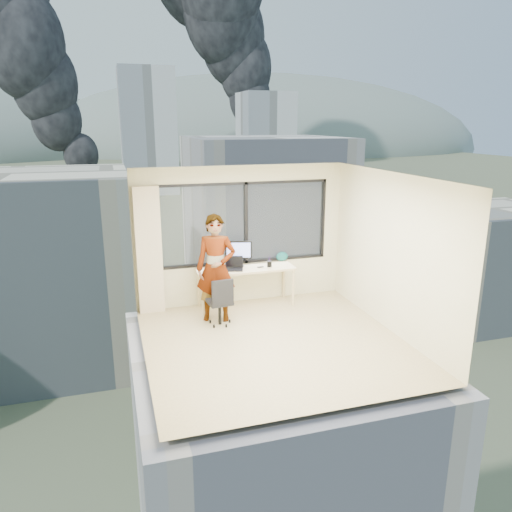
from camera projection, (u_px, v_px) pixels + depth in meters
name	position (u px, v px, depth m)	size (l,w,h in m)	color
floor	(274.00, 342.00, 7.69)	(4.00, 4.00, 0.01)	tan
ceiling	(276.00, 177.00, 7.00)	(4.00, 4.00, 0.01)	white
wall_front	(333.00, 311.00, 5.50)	(4.00, 0.01, 2.60)	beige
wall_left	(140.00, 275.00, 6.79)	(0.01, 4.00, 2.60)	beige
wall_right	(392.00, 253.00, 7.91)	(0.01, 4.00, 2.60)	beige
window_wall	(243.00, 223.00, 9.15)	(3.30, 0.16, 1.55)	black
curtain	(149.00, 251.00, 8.64)	(0.45, 0.14, 2.30)	beige
desk	(246.00, 287.00, 9.13)	(1.80, 0.60, 0.75)	beige
chair	(220.00, 300.00, 8.27)	(0.44, 0.44, 0.87)	black
person	(216.00, 268.00, 8.35)	(0.68, 0.45, 1.87)	#2D2D33
monitor	(239.00, 254.00, 9.05)	(0.49, 0.11, 0.49)	black
game_console	(218.00, 264.00, 9.12)	(0.35, 0.29, 0.08)	white
laptop	(234.00, 264.00, 8.87)	(0.33, 0.35, 0.21)	black
cellphone	(260.00, 267.00, 9.05)	(0.12, 0.05, 0.01)	black
pen_cup	(269.00, 264.00, 9.07)	(0.09, 0.09, 0.11)	black
handbag	(282.00, 256.00, 9.45)	(0.23, 0.12, 0.18)	#0D4B51
exterior_ground	(119.00, 194.00, 122.16)	(400.00, 400.00, 0.04)	#515B3D
near_bldg_a	(18.00, 272.00, 34.73)	(16.00, 12.00, 14.00)	#EFE4C8
near_bldg_b	(264.00, 221.00, 47.70)	(14.00, 13.00, 16.00)	silver
near_bldg_c	(486.00, 263.00, 44.29)	(12.00, 10.00, 10.00)	#EFE4C8
far_tower_b	(148.00, 132.00, 120.40)	(13.00, 13.00, 30.00)	silver
far_tower_c	(265.00, 137.00, 149.70)	(15.00, 15.00, 26.00)	silver
hill_b	(261.00, 148.00, 334.61)	(300.00, 220.00, 96.00)	slate
tree_b	(237.00, 354.00, 27.94)	(7.60, 7.60, 9.00)	#234C19
tree_c	(346.00, 239.00, 53.13)	(8.40, 8.40, 10.00)	#234C19
smoke_plume_b	(267.00, 53.00, 172.74)	(30.00, 18.00, 70.00)	black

